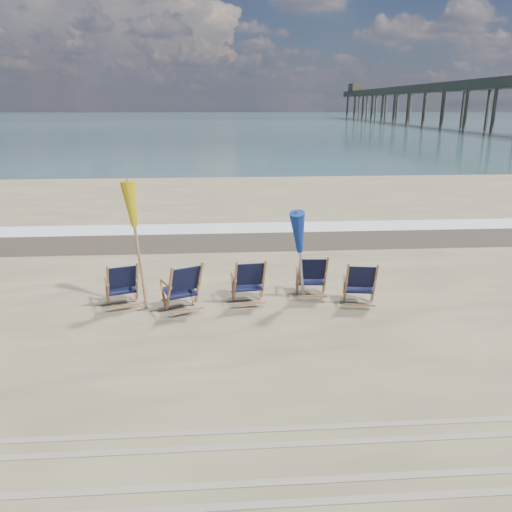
# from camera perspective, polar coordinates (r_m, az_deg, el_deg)

# --- Properties ---
(ocean) EXTENTS (400.00, 400.00, 0.00)m
(ocean) POSITION_cam_1_polar(r_m,az_deg,el_deg) (135.48, -3.96, 15.32)
(ocean) COLOR #37565B
(ocean) RESTS_ON ground
(surf_foam) EXTENTS (200.00, 1.40, 0.01)m
(surf_foam) POSITION_cam_1_polar(r_m,az_deg,el_deg) (16.20, -1.55, 3.25)
(surf_foam) COLOR silver
(surf_foam) RESTS_ON ground
(wet_sand_strip) EXTENTS (200.00, 2.60, 0.00)m
(wet_sand_strip) POSITION_cam_1_polar(r_m,az_deg,el_deg) (14.75, -1.28, 1.87)
(wet_sand_strip) COLOR #42362A
(wet_sand_strip) RESTS_ON ground
(tire_tracks) EXTENTS (80.00, 1.30, 0.01)m
(tire_tracks) POSITION_cam_1_polar(r_m,az_deg,el_deg) (6.05, 3.67, -22.45)
(tire_tracks) COLOR gray
(tire_tracks) RESTS_ON ground
(beach_chair_0) EXTENTS (0.81, 0.86, 0.98)m
(beach_chair_0) POSITION_cam_1_polar(r_m,az_deg,el_deg) (10.05, -13.44, -3.03)
(beach_chair_0) COLOR black
(beach_chair_0) RESTS_ON ground
(beach_chair_1) EXTENTS (0.93, 0.97, 1.05)m
(beach_chair_1) POSITION_cam_1_polar(r_m,az_deg,el_deg) (9.63, -6.52, -3.31)
(beach_chair_1) COLOR black
(beach_chair_1) RESTS_ON ground
(beach_chair_2) EXTENTS (0.72, 0.79, 1.01)m
(beach_chair_2) POSITION_cam_1_polar(r_m,az_deg,el_deg) (9.85, 0.87, -2.87)
(beach_chair_2) COLOR black
(beach_chair_2) RESTS_ON ground
(beach_chair_3) EXTENTS (0.67, 0.74, 0.98)m
(beach_chair_3) POSITION_cam_1_polar(r_m,az_deg,el_deg) (10.25, 7.97, -2.31)
(beach_chair_3) COLOR black
(beach_chair_3) RESTS_ON ground
(beach_chair_4) EXTENTS (0.73, 0.79, 0.97)m
(beach_chair_4) POSITION_cam_1_polar(r_m,az_deg,el_deg) (9.97, 13.43, -3.21)
(beach_chair_4) COLOR black
(beach_chair_4) RESTS_ON ground
(umbrella_yellow) EXTENTS (0.30, 0.30, 2.46)m
(umbrella_yellow) POSITION_cam_1_polar(r_m,az_deg,el_deg) (9.63, -13.61, 4.96)
(umbrella_yellow) COLOR #9F7147
(umbrella_yellow) RESTS_ON ground
(umbrella_blue) EXTENTS (0.30, 0.30, 1.97)m
(umbrella_blue) POSITION_cam_1_polar(r_m,az_deg,el_deg) (9.73, 5.22, 2.67)
(umbrella_blue) COLOR #A5A5AD
(umbrella_blue) RESTS_ON ground
(fishing_pier) EXTENTS (4.40, 140.00, 9.30)m
(fishing_pier) POSITION_cam_1_polar(r_m,az_deg,el_deg) (90.16, 22.24, 16.30)
(fishing_pier) COLOR #4D4438
(fishing_pier) RESTS_ON ground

